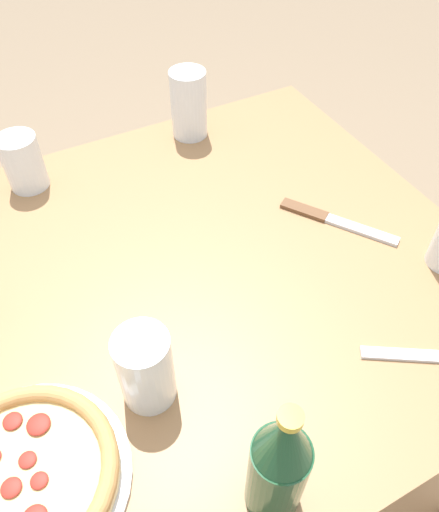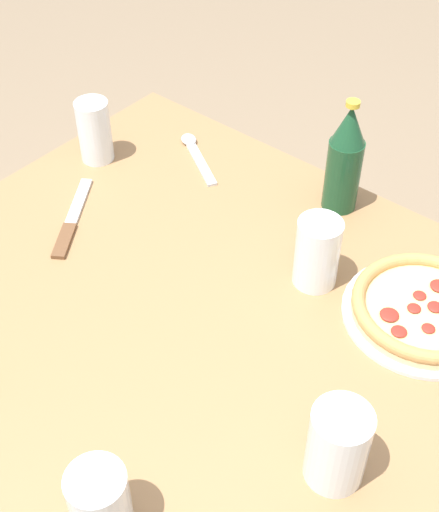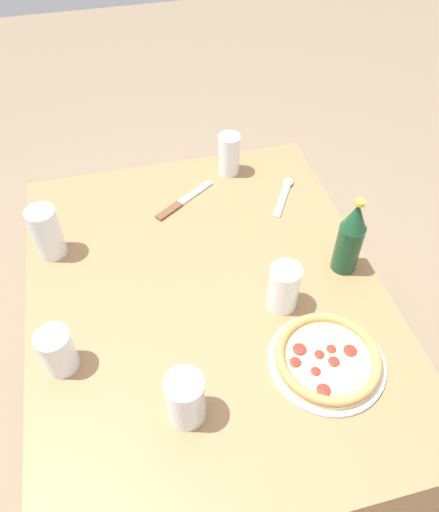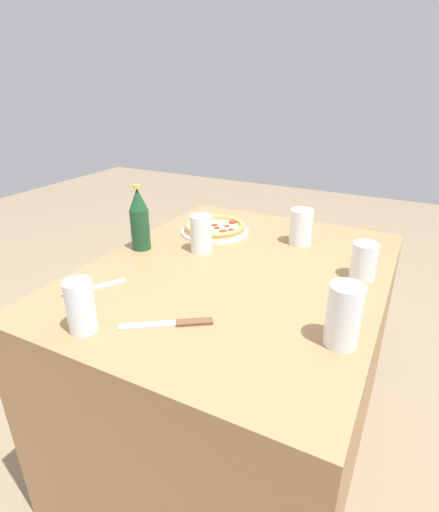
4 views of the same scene
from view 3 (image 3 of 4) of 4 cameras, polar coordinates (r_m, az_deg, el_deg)
ground_plane at (r=1.94m, az=-1.03°, el=-18.28°), size 8.00×8.00×0.00m
table at (r=1.61m, az=-1.21°, el=-12.68°), size 1.15×0.91×0.75m
pizza_margherita at (r=1.19m, az=12.23°, el=-11.40°), size 0.27×0.27×0.04m
glass_red_wine at (r=1.19m, az=-18.00°, el=-10.43°), size 0.08×0.08×0.11m
glass_cola at (r=1.42m, az=-19.12°, el=2.43°), size 0.08×0.08×0.15m
glass_iced_tea at (r=1.62m, az=1.09°, el=11.41°), size 0.07×0.07×0.13m
glass_lemonade at (r=1.23m, az=7.34°, el=-3.68°), size 0.08×0.08×0.13m
glass_orange_juice at (r=1.06m, az=-3.90°, el=-16.07°), size 0.08×0.08×0.13m
beer_bottle at (r=1.32m, az=14.69°, el=2.11°), size 0.07×0.07×0.23m
knife at (r=1.54m, az=-4.24°, el=6.23°), size 0.15×0.20×0.01m
spoon at (r=1.59m, az=7.52°, el=7.39°), size 0.17×0.12×0.01m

